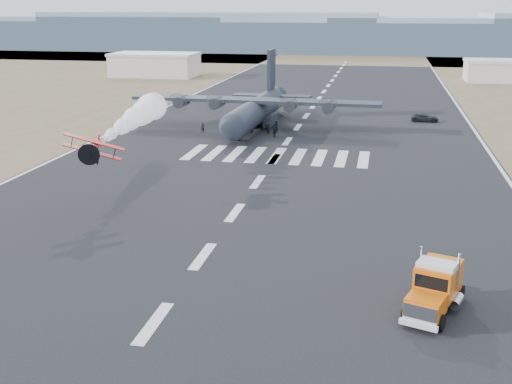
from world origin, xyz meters
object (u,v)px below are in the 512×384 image
(crew_h, at_px, (276,126))
(crew_a, at_px, (269,129))
(hangar_left, at_px, (155,64))
(support_vehicle, at_px, (425,118))
(hangar_right, at_px, (504,71))
(crew_e, at_px, (230,130))
(crew_d, at_px, (237,128))
(crew_f, at_px, (275,132))
(transport_aircraft, at_px, (257,108))
(crew_g, at_px, (203,128))
(crew_b, at_px, (251,127))
(aerobatic_biplane, at_px, (93,148))
(semi_truck, at_px, (435,287))
(crew_c, at_px, (267,128))

(crew_h, bearing_deg, crew_a, -17.37)
(hangar_left, xyz_separation_m, support_vehicle, (73.74, -62.95, -2.73))
(hangar_right, xyz_separation_m, crew_e, (-55.79, -86.95, -2.21))
(crew_d, distance_m, crew_f, 7.01)
(transport_aircraft, height_order, crew_e, transport_aircraft)
(hangar_right, xyz_separation_m, crew_g, (-60.73, -85.78, -2.17))
(hangar_right, xyz_separation_m, support_vehicle, (-24.26, -67.95, -2.33))
(crew_e, distance_m, crew_f, 7.29)
(support_vehicle, bearing_deg, crew_h, 122.54)
(hangar_right, xyz_separation_m, crew_b, (-52.95, -84.50, -2.07))
(aerobatic_biplane, bearing_deg, semi_truck, -35.62)
(hangar_right, distance_m, crew_f, 99.72)
(hangar_right, distance_m, crew_e, 103.33)
(semi_truck, relative_size, aerobatic_biplane, 1.37)
(crew_c, bearing_deg, crew_b, -144.06)
(aerobatic_biplane, xyz_separation_m, crew_e, (4.87, 39.78, -5.47))
(aerobatic_biplane, relative_size, crew_d, 3.47)
(semi_truck, distance_m, crew_d, 65.70)
(support_vehicle, relative_size, crew_h, 2.84)
(hangar_left, bearing_deg, semi_truck, -63.22)
(hangar_right, xyz_separation_m, transport_aircraft, (-53.08, -78.34, 0.17))
(hangar_right, height_order, crew_h, hangar_right)
(aerobatic_biplane, height_order, crew_d, aerobatic_biplane)
(crew_c, bearing_deg, crew_f, -29.12)
(crew_c, bearing_deg, aerobatic_biplane, -74.18)
(hangar_right, distance_m, transport_aircraft, 94.63)
(hangar_right, distance_m, aerobatic_biplane, 140.54)
(support_vehicle, xyz_separation_m, crew_b, (-28.69, -16.55, 0.26))
(semi_truck, distance_m, crew_a, 63.29)
(hangar_left, relative_size, crew_g, 14.55)
(hangar_right, height_order, crew_e, hangar_right)
(crew_b, bearing_deg, crew_h, 150.19)
(crew_h, bearing_deg, hangar_left, -150.76)
(semi_truck, distance_m, crew_f, 61.05)
(semi_truck, distance_m, crew_e, 64.05)
(crew_b, height_order, crew_h, crew_b)
(hangar_right, relative_size, aerobatic_biplane, 3.42)
(crew_e, bearing_deg, transport_aircraft, 101.47)
(aerobatic_biplane, relative_size, crew_a, 3.16)
(crew_b, bearing_deg, hangar_right, 180.00)
(aerobatic_biplane, distance_m, support_vehicle, 69.37)
(crew_a, distance_m, crew_h, 2.86)
(support_vehicle, height_order, crew_h, crew_h)
(hangar_right, distance_m, crew_d, 101.17)
(crew_h, bearing_deg, hangar_right, 146.17)
(crew_a, bearing_deg, aerobatic_biplane, 161.39)
(crew_a, bearing_deg, crew_f, -150.73)
(aerobatic_biplane, bearing_deg, crew_c, 68.87)
(crew_f, bearing_deg, semi_truck, -179.07)
(aerobatic_biplane, xyz_separation_m, crew_b, (7.72, 42.24, -5.34))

